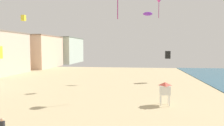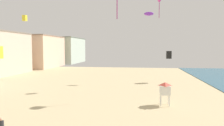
# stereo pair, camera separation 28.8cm
# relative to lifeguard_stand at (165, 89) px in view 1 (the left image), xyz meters

# --- Properties ---
(boardwalk_hotel_far) EXTENTS (14.43, 17.12, 10.26)m
(boardwalk_hotel_far) POSITION_rel_lifeguard_stand_xyz_m (-37.24, 40.93, 3.30)
(boardwalk_hotel_far) COLOR beige
(boardwalk_hotel_far) RESTS_ON ground
(boardwalk_hotel_distant) EXTENTS (17.78, 20.41, 10.63)m
(boardwalk_hotel_distant) POSITION_rel_lifeguard_stand_xyz_m (-37.24, 61.49, 3.48)
(boardwalk_hotel_distant) COLOR #B7C6B2
(boardwalk_hotel_distant) RESTS_ON ground
(lifeguard_stand) EXTENTS (1.10, 1.10, 2.55)m
(lifeguard_stand) POSITION_rel_lifeguard_stand_xyz_m (0.00, 0.00, 0.00)
(lifeguard_stand) COLOR white
(lifeguard_stand) RESTS_ON ground
(kite_purple_parafoil) EXTENTS (1.82, 0.51, 0.71)m
(kite_purple_parafoil) POSITION_rel_lifeguard_stand_xyz_m (-1.22, 17.62, 10.98)
(kite_purple_parafoil) COLOR purple
(kite_black_box) EXTENTS (0.91, 0.91, 1.42)m
(kite_black_box) POSITION_rel_lifeguard_stand_xyz_m (2.52, 16.66, 3.18)
(kite_black_box) COLOR black
(kite_yellow_box_2) EXTENTS (0.60, 0.60, 0.95)m
(kite_yellow_box_2) POSITION_rel_lifeguard_stand_xyz_m (-21.87, 9.48, 9.42)
(kite_yellow_box_2) COLOR yellow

